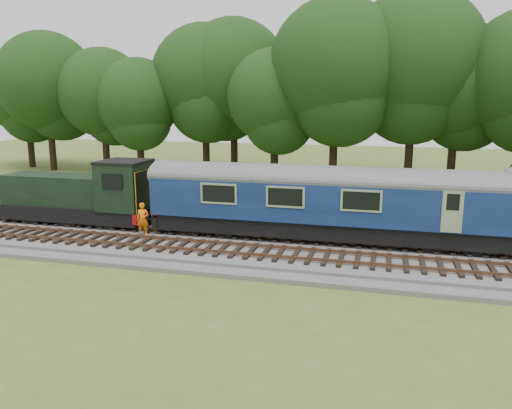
# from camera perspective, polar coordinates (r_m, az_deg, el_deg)

# --- Properties ---
(ground) EXTENTS (120.00, 120.00, 0.00)m
(ground) POSITION_cam_1_polar(r_m,az_deg,el_deg) (25.89, -5.64, -4.69)
(ground) COLOR #476023
(ground) RESTS_ON ground
(ballast) EXTENTS (70.00, 7.00, 0.35)m
(ballast) POSITION_cam_1_polar(r_m,az_deg,el_deg) (25.84, -5.65, -4.32)
(ballast) COLOR #4C4C4F
(ballast) RESTS_ON ground
(track_north) EXTENTS (67.20, 2.40, 0.21)m
(track_north) POSITION_cam_1_polar(r_m,az_deg,el_deg) (27.04, -4.63, -3.04)
(track_north) COLOR black
(track_north) RESTS_ON ballast
(track_south) EXTENTS (67.20, 2.40, 0.21)m
(track_south) POSITION_cam_1_polar(r_m,az_deg,el_deg) (24.34, -6.98, -4.78)
(track_south) COLOR black
(track_south) RESTS_ON ballast
(fence) EXTENTS (64.00, 0.12, 1.00)m
(fence) POSITION_cam_1_polar(r_m,az_deg,el_deg) (29.99, -2.65, -2.33)
(fence) COLOR #6B6054
(fence) RESTS_ON ground
(tree_line) EXTENTS (70.00, 8.00, 18.00)m
(tree_line) POSITION_cam_1_polar(r_m,az_deg,el_deg) (46.64, 3.82, 2.78)
(tree_line) COLOR black
(tree_line) RESTS_ON ground
(dmu_railcar) EXTENTS (18.05, 2.86, 3.88)m
(dmu_railcar) POSITION_cam_1_polar(r_m,az_deg,el_deg) (25.23, 8.03, 0.91)
(dmu_railcar) COLOR black
(dmu_railcar) RESTS_ON ground
(shunter_loco) EXTENTS (8.91, 2.60, 3.38)m
(shunter_loco) POSITION_cam_1_polar(r_m,az_deg,el_deg) (30.29, -19.16, 0.98)
(shunter_loco) COLOR black
(shunter_loco) RESTS_ON ground
(worker) EXTENTS (0.72, 0.55, 1.75)m
(worker) POSITION_cam_1_polar(r_m,az_deg,el_deg) (26.78, -12.82, -1.66)
(worker) COLOR orange
(worker) RESTS_ON ballast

